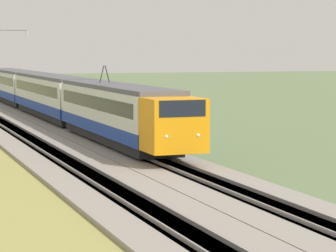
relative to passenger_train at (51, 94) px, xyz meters
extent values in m
cube|color=gray|center=(-12.64, 4.46, -2.14)|extent=(240.00, 4.40, 0.30)
cube|color=gray|center=(-12.64, 0.00, -2.14)|extent=(240.00, 4.40, 0.30)
cube|color=#4C4238|center=(-12.64, 4.46, -2.14)|extent=(240.00, 1.57, 0.30)
cube|color=gray|center=(-12.64, 4.99, -1.92)|extent=(240.00, 0.07, 0.15)
cube|color=gray|center=(-12.64, 3.92, -1.92)|extent=(240.00, 0.07, 0.15)
cube|color=#4C4238|center=(-12.64, 0.00, -2.14)|extent=(240.00, 1.57, 0.30)
cube|color=gray|center=(-12.64, 0.53, -1.92)|extent=(240.00, 0.07, 0.15)
cube|color=gray|center=(-12.64, -0.53, -1.92)|extent=(240.00, 0.07, 0.15)
cube|color=orange|center=(-29.50, 0.00, 0.00)|extent=(2.38, 2.76, 2.58)
cube|color=black|center=(-29.86, 0.00, 0.86)|extent=(1.71, 2.30, 0.77)
sphere|color=#F2EAC6|center=(-30.64, 0.79, -0.42)|extent=(0.20, 0.20, 0.20)
sphere|color=#F2EAC6|center=(-30.64, -0.79, -0.42)|extent=(0.20, 0.20, 0.20)
cube|color=navy|center=(-19.57, 0.00, -0.93)|extent=(17.48, 2.88, 0.72)
cube|color=silver|center=(-19.57, 0.00, 0.36)|extent=(17.48, 2.88, 1.86)
cube|color=black|center=(-19.57, 0.00, 0.51)|extent=(16.08, 2.90, 0.78)
cube|color=#515156|center=(-19.57, 0.00, 1.41)|extent=(17.48, 2.65, 0.25)
cube|color=black|center=(-19.57, 0.00, -1.57)|extent=(16.60, 2.45, 0.55)
cylinder|color=black|center=(-26.51, 0.53, -1.41)|extent=(0.86, 0.12, 0.86)
cylinder|color=black|center=(-26.51, -0.53, -1.41)|extent=(0.86, 0.12, 0.86)
cube|color=navy|center=(-0.30, 0.00, -0.93)|extent=(19.86, 2.88, 0.72)
cube|color=silver|center=(-0.30, 0.00, 0.36)|extent=(19.86, 2.88, 1.86)
cube|color=black|center=(-0.30, 0.00, 0.51)|extent=(18.27, 2.90, 0.78)
cube|color=#515156|center=(-0.30, 0.00, 1.41)|extent=(19.86, 2.65, 0.25)
cube|color=black|center=(-0.30, 0.00, -1.57)|extent=(18.87, 2.45, 0.55)
cube|color=navy|center=(20.16, 0.00, -0.93)|extent=(19.86, 2.88, 0.72)
cube|color=silver|center=(20.16, 0.00, 0.36)|extent=(19.86, 2.88, 1.86)
cube|color=black|center=(20.16, 0.00, 0.51)|extent=(18.27, 2.90, 0.78)
cube|color=#515156|center=(20.16, 0.00, 1.41)|extent=(19.86, 2.65, 0.25)
cube|color=black|center=(20.16, 0.00, -1.57)|extent=(18.87, 2.45, 0.55)
cylinder|color=black|center=(-16.95, 0.17, 2.09)|extent=(0.06, 0.33, 1.08)
cylinder|color=black|center=(-16.95, -0.17, 2.09)|extent=(0.06, 0.33, 1.08)
cube|color=black|center=(-26.51, 0.00, -2.29)|extent=(0.10, 0.10, 0.00)
cylinder|color=slate|center=(-18.06, 6.20, 4.75)|extent=(0.08, 2.40, 0.08)
cylinder|color=#B2ADA8|center=(-18.06, 5.00, 4.55)|extent=(0.10, 0.10, 0.30)
camera|label=1|loc=(-65.07, 13.06, 3.52)|focal=85.00mm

